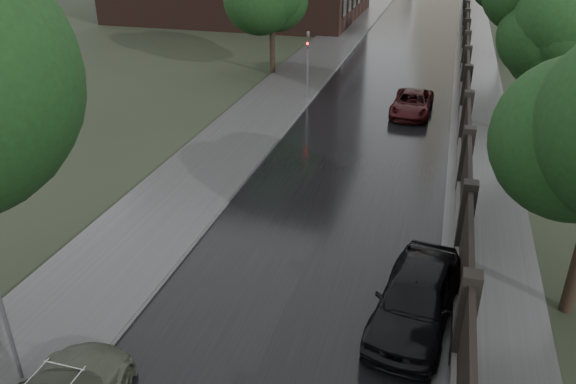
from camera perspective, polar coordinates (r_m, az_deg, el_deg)
The scene contains 5 objects.
fence_right at distance 39.42m, azimuth 17.55°, elevation 12.18°, with size 0.45×75.72×2.70m.
tree_right_b at distance 29.08m, azimuth 24.46°, elevation 14.23°, with size 4.08×4.08×7.01m.
traffic_light at distance 33.16m, azimuth 2.02°, elevation 13.28°, with size 0.16×0.32×4.00m.
car_right_near at distance 15.65m, azimuth 12.87°, elevation -10.43°, with size 1.95×4.85×1.65m, color black.
car_right_far at distance 31.86m, azimuth 12.49°, elevation 8.79°, with size 2.07×4.48×1.24m, color black.
Camera 1 is at (3.42, -6.32, 10.10)m, focal length 35.00 mm.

